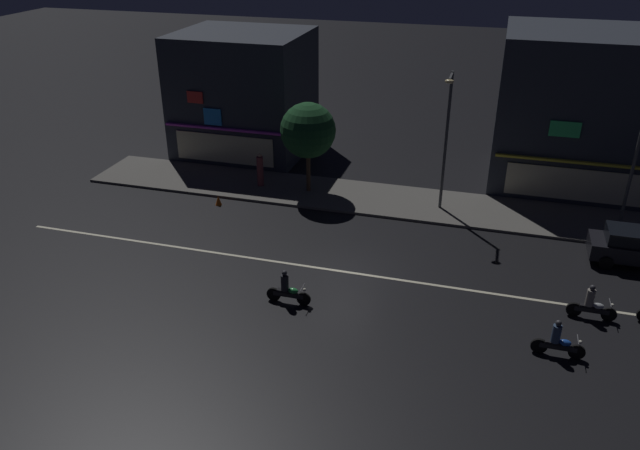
# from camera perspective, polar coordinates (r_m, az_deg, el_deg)

# --- Properties ---
(ground_plane) EXTENTS (140.00, 140.00, 0.00)m
(ground_plane) POSITION_cam_1_polar(r_m,az_deg,el_deg) (28.06, 2.38, -4.33)
(ground_plane) COLOR black
(lane_divider_stripe) EXTENTS (32.76, 0.16, 0.01)m
(lane_divider_stripe) POSITION_cam_1_polar(r_m,az_deg,el_deg) (28.05, 2.38, -4.32)
(lane_divider_stripe) COLOR beige
(lane_divider_stripe) RESTS_ON ground
(sidewalk_far) EXTENTS (34.49, 4.30, 0.14)m
(sidewalk_far) POSITION_cam_1_polar(r_m,az_deg,el_deg) (35.03, 5.57, 2.33)
(sidewalk_far) COLOR #5B5954
(sidewalk_far) RESTS_ON ground
(storefront_left_block) EXTENTS (9.46, 8.34, 8.72)m
(storefront_left_block) POSITION_cam_1_polar(r_m,az_deg,el_deg) (39.32, 22.88, 9.75)
(storefront_left_block) COLOR #2D333D
(storefront_left_block) RESTS_ON ground
(storefront_center_block) EXTENTS (8.04, 7.39, 7.78)m
(storefront_center_block) POSITION_cam_1_polar(r_m,az_deg,el_deg) (41.83, -6.94, 11.88)
(storefront_center_block) COLOR #2D333D
(storefront_center_block) RESTS_ON ground
(streetlamp_west) EXTENTS (0.44, 1.64, 7.36)m
(streetlamp_west) POSITION_cam_1_polar(r_m,az_deg,el_deg) (32.65, 11.50, 8.35)
(streetlamp_west) COLOR #47494C
(streetlamp_west) RESTS_ON sidewalk_far
(streetlamp_mid) EXTENTS (0.44, 1.64, 6.65)m
(streetlamp_mid) POSITION_cam_1_polar(r_m,az_deg,el_deg) (33.56, 27.03, 5.77)
(streetlamp_mid) COLOR #47494C
(streetlamp_mid) RESTS_ON sidewalk_far
(pedestrian_on_sidewalk) EXTENTS (0.38, 0.38, 1.98)m
(pedestrian_on_sidewalk) POSITION_cam_1_polar(r_m,az_deg,el_deg) (36.38, -5.50, 4.98)
(pedestrian_on_sidewalk) COLOR brown
(pedestrian_on_sidewalk) RESTS_ON sidewalk_far
(street_tree) EXTENTS (3.08, 3.08, 5.14)m
(street_tree) POSITION_cam_1_polar(r_m,az_deg,el_deg) (34.58, -1.11, 8.63)
(street_tree) COLOR #473323
(street_tree) RESTS_ON sidewalk_far
(parked_car_near_kerb) EXTENTS (4.30, 1.98, 1.67)m
(parked_car_near_kerb) POSITION_cam_1_polar(r_m,az_deg,el_deg) (31.75, 27.12, -1.80)
(parked_car_near_kerb) COLOR black
(parked_car_near_kerb) RESTS_ON ground
(motorcycle_lead) EXTENTS (1.90, 0.60, 1.52)m
(motorcycle_lead) POSITION_cam_1_polar(r_m,az_deg,el_deg) (25.67, -3.02, -5.92)
(motorcycle_lead) COLOR black
(motorcycle_lead) RESTS_ON ground
(motorcycle_opposite_lane) EXTENTS (1.90, 0.60, 1.52)m
(motorcycle_opposite_lane) POSITION_cam_1_polar(r_m,az_deg,el_deg) (24.37, 20.92, -9.90)
(motorcycle_opposite_lane) COLOR black
(motorcycle_opposite_lane) RESTS_ON ground
(motorcycle_trailing_far) EXTENTS (1.90, 0.60, 1.52)m
(motorcycle_trailing_far) POSITION_cam_1_polar(r_m,az_deg,el_deg) (26.92, 23.58, -6.70)
(motorcycle_trailing_far) COLOR black
(motorcycle_trailing_far) RESTS_ON ground
(traffic_cone) EXTENTS (0.36, 0.36, 0.55)m
(traffic_cone) POSITION_cam_1_polar(r_m,az_deg,el_deg) (34.73, -9.28, 2.24)
(traffic_cone) COLOR orange
(traffic_cone) RESTS_ON ground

